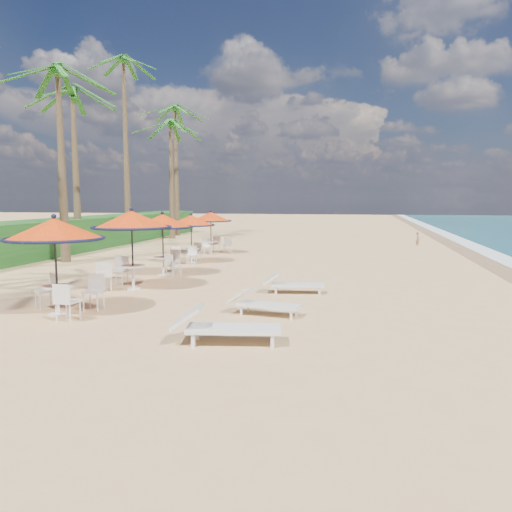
{
  "coord_description": "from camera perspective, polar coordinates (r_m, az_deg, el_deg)",
  "views": [
    {
      "loc": [
        2.54,
        -10.98,
        2.94
      ],
      "look_at": [
        -0.53,
        3.63,
        1.2
      ],
      "focal_mm": 35.0,
      "sensor_mm": 36.0,
      "label": 1
    }
  ],
  "objects": [
    {
      "name": "palm_4",
      "position": [
        29.58,
        -20.21,
        16.2
      ],
      "size": [
        5.0,
        5.0,
        8.83
      ],
      "color": "brown",
      "rests_on": "ground"
    },
    {
      "name": "station_0",
      "position": [
        13.41,
        -21.81,
        1.58
      ],
      "size": [
        2.45,
        2.45,
        2.55
      ],
      "color": "black",
      "rests_on": "ground"
    },
    {
      "name": "palm_6",
      "position": [
        37.24,
        -9.74,
        13.91
      ],
      "size": [
        5.0,
        5.0,
        8.47
      ],
      "color": "brown",
      "rests_on": "ground"
    },
    {
      "name": "station_4",
      "position": [
        26.49,
        -5.08,
        3.9
      ],
      "size": [
        2.21,
        2.21,
        2.3
      ],
      "color": "black",
      "rests_on": "ground"
    },
    {
      "name": "palm_7",
      "position": [
        40.56,
        -9.21,
        15.53
      ],
      "size": [
        5.0,
        5.0,
        10.12
      ],
      "color": "brown",
      "rests_on": "ground"
    },
    {
      "name": "wetsand_band",
      "position": [
        21.98,
        27.21,
        -1.78
      ],
      "size": [
        1.4,
        140.0,
        0.02
      ],
      "primitive_type": "cube",
      "color": "olive",
      "rests_on": "ground"
    },
    {
      "name": "palm_5",
      "position": [
        34.7,
        -14.9,
        19.76
      ],
      "size": [
        5.0,
        5.0,
        11.93
      ],
      "color": "brown",
      "rests_on": "ground"
    },
    {
      "name": "palm_3",
      "position": [
        25.03,
        -21.69,
        17.95
      ],
      "size": [
        5.0,
        5.0,
        8.82
      ],
      "color": "brown",
      "rests_on": "ground"
    },
    {
      "name": "scrub_hedge",
      "position": [
        27.29,
        -24.2,
        1.77
      ],
      "size": [
        3.0,
        40.0,
        1.8
      ],
      "primitive_type": "cube",
      "color": "#194716",
      "rests_on": "ground"
    },
    {
      "name": "station_2",
      "position": [
        19.18,
        -10.51,
        3.31
      ],
      "size": [
        2.34,
        2.35,
        2.44
      ],
      "color": "black",
      "rests_on": "ground"
    },
    {
      "name": "ground",
      "position": [
        11.65,
        -1.14,
        -7.97
      ],
      "size": [
        160.0,
        160.0,
        0.0
      ],
      "primitive_type": "plane",
      "color": "tan",
      "rests_on": "ground"
    },
    {
      "name": "lounger_near",
      "position": [
        10.19,
        -3.88,
        -7.95
      ],
      "size": [
        2.31,
        1.07,
        0.8
      ],
      "rotation": [
        0.0,
        0.0,
        0.17
      ],
      "color": "silver",
      "rests_on": "ground"
    },
    {
      "name": "station_3",
      "position": [
        22.82,
        -7.49,
        3.37
      ],
      "size": [
        2.18,
        2.23,
        2.27
      ],
      "color": "black",
      "rests_on": "ground"
    },
    {
      "name": "lounger_mid",
      "position": [
        12.62,
        0.65,
        -5.38
      ],
      "size": [
        1.92,
        0.85,
        0.66
      ],
      "rotation": [
        0.0,
        0.0,
        -0.15
      ],
      "color": "silver",
      "rests_on": "ground"
    },
    {
      "name": "lounger_far",
      "position": [
        15.5,
        4.05,
        -3.12
      ],
      "size": [
        1.94,
        0.83,
        0.67
      ],
      "rotation": [
        0.0,
        0.0,
        0.13
      ],
      "color": "silver",
      "rests_on": "ground"
    },
    {
      "name": "station_1",
      "position": [
        16.5,
        -14.28,
        3.25
      ],
      "size": [
        2.54,
        2.54,
        2.65
      ],
      "color": "black",
      "rests_on": "ground"
    },
    {
      "name": "person",
      "position": [
        32.08,
        18.01,
        1.89
      ],
      "size": [
        0.28,
        0.37,
        0.93
      ],
      "primitive_type": "imported",
      "rotation": [
        0.0,
        0.0,
        1.4
      ],
      "color": "#8F6048",
      "rests_on": "ground"
    }
  ]
}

